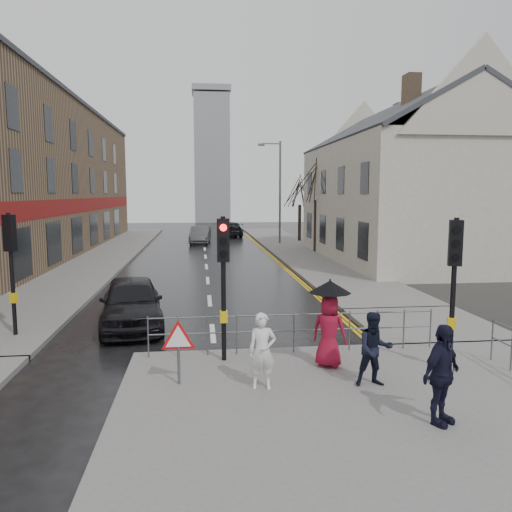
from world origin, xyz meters
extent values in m
plane|color=black|center=(0.00, 0.00, 0.00)|extent=(120.00, 120.00, 0.00)
cube|color=#605E5B|center=(3.00, -3.50, 0.07)|extent=(10.00, 9.00, 0.14)
cube|color=#605E5B|center=(-6.50, 23.00, 0.07)|extent=(4.00, 44.00, 0.14)
cube|color=#605E5B|center=(6.50, 25.00, 0.07)|extent=(4.00, 40.00, 0.14)
cube|color=#605E5B|center=(6.50, 3.00, 0.07)|extent=(4.00, 4.20, 0.14)
cube|color=brown|center=(-12.00, 22.00, 5.00)|extent=(8.00, 42.00, 10.00)
cube|color=beige|center=(12.00, 18.00, 3.50)|extent=(9.00, 16.00, 7.00)
cube|color=brown|center=(10.50, 14.00, 9.20)|extent=(0.70, 0.90, 1.80)
cube|color=brown|center=(13.20, 22.00, 9.20)|extent=(0.70, 0.90, 1.80)
cube|color=gray|center=(1.50, 62.00, 9.00)|extent=(5.00, 5.00, 18.00)
cylinder|color=black|center=(0.20, 0.20, 1.84)|extent=(0.11, 0.11, 3.40)
cube|color=black|center=(0.20, 0.20, 2.99)|extent=(0.28, 0.22, 1.00)
cylinder|color=#FF0C07|center=(0.20, 0.06, 3.29)|extent=(0.16, 0.04, 0.16)
cylinder|color=black|center=(0.20, 0.06, 2.99)|extent=(0.16, 0.04, 0.16)
cylinder|color=black|center=(0.20, 0.06, 2.69)|extent=(0.16, 0.04, 0.16)
cube|color=gold|center=(0.20, 0.20, 1.19)|extent=(0.18, 0.14, 0.28)
cylinder|color=black|center=(5.20, -1.00, 1.84)|extent=(0.11, 0.11, 3.40)
cube|color=black|center=(5.20, -1.00, 2.99)|extent=(0.34, 0.30, 1.00)
cylinder|color=black|center=(5.15, -1.13, 3.29)|extent=(0.16, 0.09, 0.16)
cylinder|color=black|center=(5.15, -1.13, 2.99)|extent=(0.16, 0.09, 0.16)
cylinder|color=black|center=(5.15, -1.13, 2.69)|extent=(0.16, 0.09, 0.16)
cube|color=gold|center=(5.20, -1.00, 1.19)|extent=(0.22, 0.19, 0.28)
cylinder|color=black|center=(-5.50, 3.00, 1.84)|extent=(0.11, 0.11, 3.40)
cube|color=black|center=(-5.50, 3.00, 2.99)|extent=(0.34, 0.30, 1.00)
cylinder|color=black|center=(-5.45, 3.13, 3.29)|extent=(0.16, 0.09, 0.16)
cylinder|color=black|center=(-5.45, 3.13, 2.99)|extent=(0.16, 0.09, 0.16)
cylinder|color=black|center=(-5.45, 3.13, 2.69)|extent=(0.16, 0.09, 0.16)
cube|color=gold|center=(-5.50, 3.00, 1.19)|extent=(0.22, 0.19, 0.28)
cylinder|color=#595B5E|center=(-1.60, 0.60, 0.64)|extent=(0.04, 0.04, 1.00)
cylinder|color=#595B5E|center=(5.50, 0.60, 0.64)|extent=(0.04, 0.04, 1.00)
cylinder|color=#595B5E|center=(1.95, 0.60, 1.09)|extent=(7.10, 0.04, 0.04)
cylinder|color=#595B5E|center=(1.95, 0.60, 0.69)|extent=(7.10, 0.04, 0.04)
cylinder|color=#595B5E|center=(6.50, -0.50, 0.64)|extent=(0.04, 0.04, 1.00)
cylinder|color=#595B5E|center=(-0.80, -1.20, 0.56)|extent=(0.06, 0.06, 0.85)
cylinder|color=red|center=(-0.80, -1.20, 1.09)|extent=(0.80, 0.03, 0.80)
cylinder|color=white|center=(-0.80, -1.22, 1.09)|extent=(0.60, 0.03, 0.60)
cylinder|color=#595B5E|center=(6.00, 28.00, 4.14)|extent=(0.16, 0.16, 8.00)
cylinder|color=#595B5E|center=(5.30, 28.00, 7.94)|extent=(1.40, 0.10, 0.10)
cube|color=#595B5E|center=(4.50, 28.00, 7.84)|extent=(0.50, 0.25, 0.18)
cylinder|color=#30251A|center=(7.50, 22.00, 1.89)|extent=(0.26, 0.26, 3.50)
cylinder|color=#30251A|center=(8.00, 30.00, 1.64)|extent=(0.26, 0.26, 3.00)
imported|color=silver|center=(0.88, -1.61, 0.91)|extent=(0.59, 0.42, 1.55)
imported|color=black|center=(3.18, -1.73, 0.91)|extent=(0.76, 0.60, 1.53)
imported|color=maroon|center=(2.56, -0.49, 0.96)|extent=(0.96, 0.87, 1.64)
cylinder|color=black|center=(2.56, -0.49, 1.06)|extent=(0.02, 0.02, 1.84)
cone|color=black|center=(2.56, -0.49, 1.98)|extent=(0.96, 0.96, 0.28)
imported|color=black|center=(3.71, -3.52, 1.01)|extent=(1.09, 0.92, 1.74)
imported|color=black|center=(-2.44, 4.00, 0.76)|extent=(2.36, 4.67, 1.53)
imported|color=#434548|center=(-0.31, 29.86, 0.70)|extent=(1.86, 4.37, 1.40)
imported|color=black|center=(2.53, 36.25, 0.69)|extent=(2.41, 4.95, 1.39)
camera|label=1|loc=(-0.32, -11.24, 4.05)|focal=35.00mm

